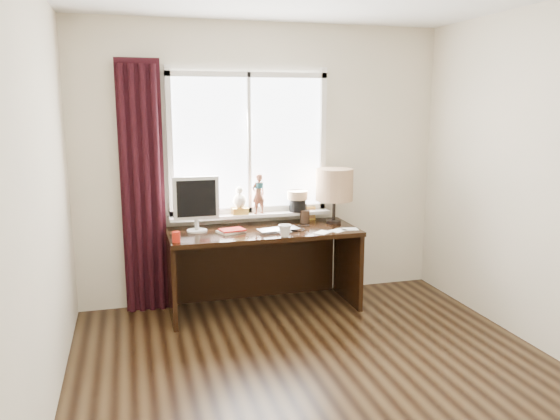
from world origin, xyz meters
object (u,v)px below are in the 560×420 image
object	(u,v)px
mug	(285,230)
monitor	(196,201)
laptop	(279,230)
desk	(261,253)
table_lamp	(334,185)
red_cup	(176,237)

from	to	relation	value
mug	monitor	xyz separation A→B (m)	(-0.70, 0.39, 0.22)
laptop	desk	size ratio (longest dim) A/B	0.22
mug	table_lamp	world-z (taller)	table_lamp
monitor	table_lamp	xyz separation A→B (m)	(1.29, -0.00, 0.09)
desk	table_lamp	xyz separation A→B (m)	(0.71, -0.01, 0.61)
desk	monitor	distance (m)	0.78
red_cup	desk	size ratio (longest dim) A/B	0.05
monitor	desk	bearing A→B (deg)	0.44
desk	monitor	size ratio (longest dim) A/B	3.47
mug	red_cup	size ratio (longest dim) A/B	1.26
mug	desk	distance (m)	0.51
desk	monitor	bearing A→B (deg)	-179.56
mug	red_cup	bearing A→B (deg)	176.49
laptop	table_lamp	world-z (taller)	table_lamp
laptop	mug	world-z (taller)	mug
red_cup	table_lamp	distance (m)	1.58
mug	desk	bearing A→B (deg)	106.03
laptop	table_lamp	bearing A→B (deg)	9.93
red_cup	desk	xyz separation A→B (m)	(0.79, 0.34, -0.29)
desk	red_cup	bearing A→B (deg)	-156.78
red_cup	table_lamp	bearing A→B (deg)	12.54
red_cup	desk	world-z (taller)	red_cup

